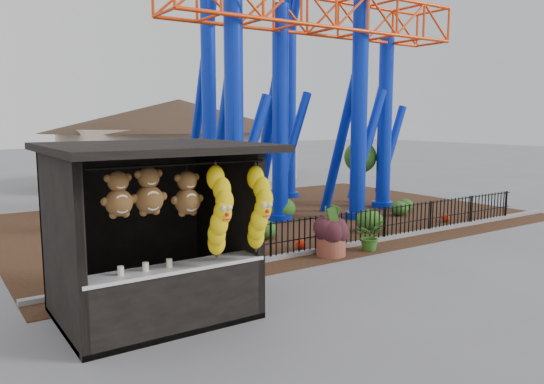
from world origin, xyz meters
TOP-DOWN VIEW (x-y plane):
  - ground at (0.00, 0.00)m, footprint 120.00×120.00m
  - mulch_bed at (4.00, 8.00)m, footprint 18.00×12.00m
  - curb at (4.00, 3.00)m, footprint 18.00×0.18m
  - prize_booth at (-2.97, 0.90)m, footprint 3.50×3.40m
  - picket_fence at (4.90, 3.00)m, footprint 12.20×0.06m
  - roller_coaster at (5.12, 8.23)m, footprint 11.00×6.37m
  - terracotta_planter at (2.37, 2.54)m, footprint 0.98×0.98m
  - planter_foliage at (2.37, 2.54)m, footprint 0.70×0.70m
  - potted_plant at (3.59, 2.40)m, footprint 0.91×0.85m
  - landscaping at (5.10, 5.72)m, footprint 7.70×4.41m
  - pavilion at (6.00, 20.00)m, footprint 15.00×15.00m

SIDE VIEW (x-z plane):
  - ground at x=0.00m, z-range 0.00..0.00m
  - mulch_bed at x=4.00m, z-range 0.00..0.02m
  - curb at x=4.00m, z-range 0.00..0.12m
  - terracotta_planter at x=2.37m, z-range 0.00..0.58m
  - landscaping at x=5.10m, z-range -0.04..0.72m
  - potted_plant at x=3.59m, z-range 0.00..0.81m
  - picket_fence at x=4.90m, z-range 0.00..1.00m
  - planter_foliage at x=2.37m, z-range 0.58..1.22m
  - prize_booth at x=-2.97m, z-range -0.03..3.09m
  - pavilion at x=6.00m, z-range 0.67..5.47m
  - roller_coaster at x=5.12m, z-range 1.03..11.85m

